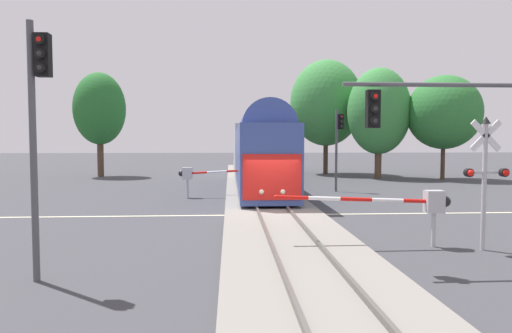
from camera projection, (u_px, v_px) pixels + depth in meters
name	position (u px, v px, depth m)	size (l,w,h in m)	color
ground_plane	(273.00, 215.00, 20.39)	(220.00, 220.00, 0.00)	#3D3D42
road_centre_stripe	(273.00, 215.00, 20.39)	(44.00, 0.20, 0.01)	beige
railway_track	(273.00, 213.00, 20.38)	(4.40, 80.00, 0.32)	gray
commuter_train	(253.00, 148.00, 38.48)	(3.04, 38.57, 5.16)	#384C93
crossing_gate_near	(416.00, 203.00, 14.09)	(5.62, 0.40, 1.80)	#B7B7BC
crossing_signal_mast	(485.00, 169.00, 13.60)	(1.36, 0.44, 4.10)	#B2B2B7
crossing_gate_far	(201.00, 174.00, 26.53)	(6.42, 0.40, 1.81)	#B7B7BC
traffic_signal_near_left	(37.00, 109.00, 10.47)	(0.53, 0.38, 6.16)	#4C4C51
traffic_signal_near_right	(481.00, 122.00, 11.98)	(5.86, 0.38, 5.10)	#4C4C51
traffic_signal_far_side	(339.00, 137.00, 29.64)	(0.53, 0.38, 5.45)	#4C4C51
maple_right_background	(444.00, 112.00, 39.03)	(6.32, 6.32, 9.10)	#4C3828
oak_far_right	(379.00, 111.00, 40.41)	(5.62, 5.62, 9.97)	brown
elm_centre_background	(326.00, 103.00, 45.45)	(7.29, 7.29, 11.59)	#4C3828
pine_left_background	(100.00, 109.00, 42.15)	(4.81, 4.81, 9.82)	#4C3828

